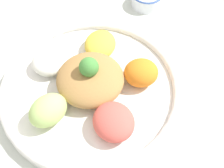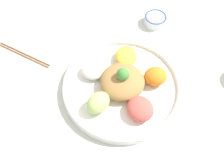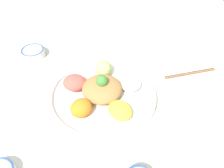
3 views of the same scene
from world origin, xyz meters
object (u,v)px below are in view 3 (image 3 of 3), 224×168
Objects in this scene: salad_platter at (102,93)px; rice_bowl_blue at (33,52)px; chopsticks_pair_near at (190,73)px; serving_spoon_main at (131,43)px.

salad_platter is 0.42m from rice_bowl_blue.
serving_spoon_main is at bearing 122.27° from chopsticks_pair_near.
serving_spoon_main is (0.34, 0.34, -0.02)m from rice_bowl_blue.
rice_bowl_blue is 0.57× the size of chopsticks_pair_near.
rice_bowl_blue is at bearing 173.50° from salad_platter.
salad_platter is 2.27× the size of chopsticks_pair_near.
salad_platter is 0.41m from chopsticks_pair_near.
salad_platter is at bearing 119.78° from serving_spoon_main.
salad_platter is 3.97× the size of rice_bowl_blue.
chopsticks_pair_near is at bearing 22.15° from rice_bowl_blue.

